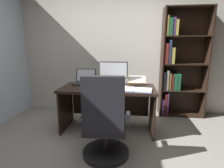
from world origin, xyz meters
TOP-DOWN VIEW (x-y plane):
  - ground_plane at (0.00, 0.00)m, footprint 6.01×6.01m
  - wall_back at (0.00, 1.87)m, footprint 4.61×0.12m
  - desk at (-0.08, 0.93)m, footprint 1.51×0.68m
  - bookshelf at (1.19, 1.66)m, footprint 0.85×0.30m
  - office_chair at (-0.01, 0.08)m, footprint 0.62×0.60m
  - monitor at (-0.01, 1.08)m, footprint 0.48×0.16m
  - laptop at (-0.52, 1.08)m, footprint 0.36×0.30m
  - keyboard at (-0.01, 0.75)m, footprint 0.42×0.15m
  - computer_mouse at (-0.31, 0.75)m, footprint 0.06×0.10m
  - reading_stand_with_book at (0.40, 1.13)m, footprint 0.31×0.25m
  - open_binder at (0.35, 0.70)m, footprint 0.54×0.35m
  - notepad at (0.13, 0.87)m, footprint 0.18×0.23m
  - pen at (0.15, 0.87)m, footprint 0.14×0.01m

SIDE VIEW (x-z plane):
  - ground_plane at x=0.00m, z-range 0.00..0.00m
  - office_chair at x=-0.01m, z-range -0.08..0.98m
  - desk at x=-0.08m, z-range 0.16..0.89m
  - notepad at x=0.13m, z-range 0.73..0.74m
  - open_binder at x=0.35m, z-range 0.73..0.75m
  - keyboard at x=-0.01m, z-range 0.73..0.75m
  - pen at x=0.15m, z-range 0.74..0.75m
  - computer_mouse at x=-0.31m, z-range 0.73..0.77m
  - laptop at x=-0.52m, z-range 0.66..0.91m
  - reading_stand_with_book at x=0.40m, z-range 0.73..0.86m
  - monitor at x=-0.01m, z-range 0.73..1.12m
  - bookshelf at x=1.19m, z-range -0.02..2.05m
  - wall_back at x=0.00m, z-range 0.00..2.59m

